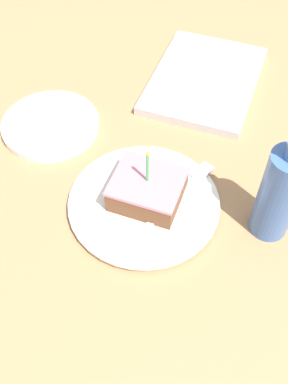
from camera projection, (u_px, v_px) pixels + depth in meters
ground_plane at (141, 206)px, 0.84m from camera, size 2.40×2.40×0.04m
plate at (144, 203)px, 0.81m from camera, size 0.27×0.27×0.02m
cake_slice at (147, 189)px, 0.78m from camera, size 0.11×0.12×0.12m
fork at (185, 190)px, 0.81m from camera, size 0.18×0.08×0.00m
bottle at (280, 192)px, 0.71m from camera, size 0.07×0.07×0.24m
side_plate at (51, 125)px, 0.93m from camera, size 0.20×0.20×0.02m
marble_board at (205, 80)px, 1.02m from camera, size 0.31×0.23×0.02m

